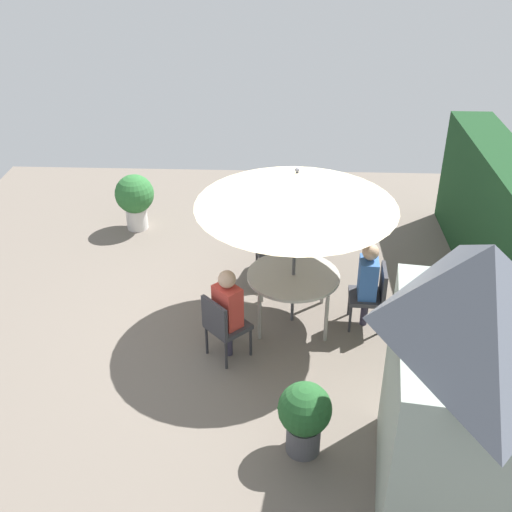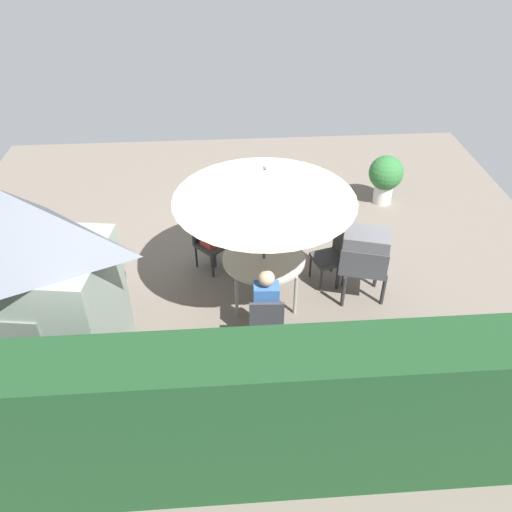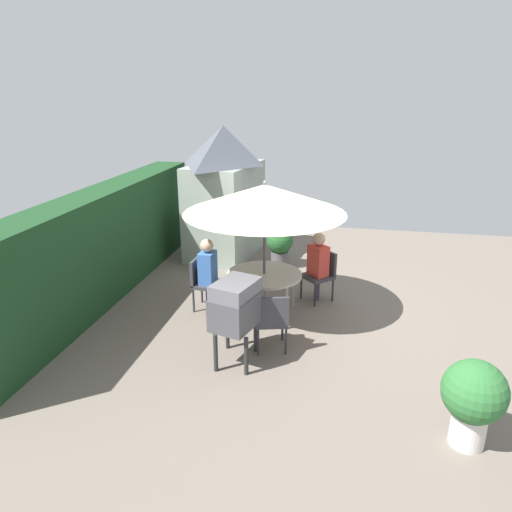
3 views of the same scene
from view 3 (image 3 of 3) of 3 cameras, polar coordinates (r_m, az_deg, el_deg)
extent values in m
plane|color=#6B6056|center=(8.30, 4.55, -6.67)|extent=(11.00, 11.00, 0.00)
cube|color=#193D1E|center=(9.00, -17.97, 1.17)|extent=(7.20, 0.70, 1.94)
cube|color=gray|center=(10.82, -3.72, 5.42)|extent=(2.09, 1.50, 2.07)
pyramid|color=#4C515B|center=(10.57, -3.89, 13.02)|extent=(2.22, 1.59, 0.81)
cube|color=slate|center=(11.14, -6.69, 4.52)|extent=(0.81, 0.14, 1.61)
cylinder|color=#B2ADA3|center=(7.91, 0.98, -2.21)|extent=(1.25, 1.25, 0.04)
cylinder|color=gray|center=(7.60, 3.61, -6.26)|extent=(0.05, 0.05, 0.71)
cylinder|color=gray|center=(8.39, 4.46, -3.72)|extent=(0.05, 0.05, 0.71)
cylinder|color=gray|center=(7.75, -2.83, -5.71)|extent=(0.05, 0.05, 0.71)
cylinder|color=gray|center=(8.53, -1.39, -3.27)|extent=(0.05, 0.05, 0.71)
cylinder|color=#4C4C51|center=(7.78, 1.00, 0.42)|extent=(0.04, 0.04, 2.22)
cone|color=beige|center=(7.54, 1.03, 6.79)|extent=(2.57, 2.57, 0.45)
sphere|color=#4C4C51|center=(7.48, 1.05, 8.70)|extent=(0.06, 0.06, 0.06)
cube|color=#47474C|center=(6.57, -2.40, -6.48)|extent=(0.81, 0.68, 0.45)
cube|color=slate|center=(6.43, -2.44, -3.87)|extent=(0.77, 0.64, 0.20)
cylinder|color=#262628|center=(6.50, -1.17, -11.79)|extent=(0.06, 0.06, 0.55)
cylinder|color=#262628|center=(7.02, -0.05, -9.22)|extent=(0.06, 0.06, 0.55)
cylinder|color=#262628|center=(6.59, -4.80, -11.37)|extent=(0.06, 0.06, 0.55)
cylinder|color=#262628|center=(7.11, -3.40, -8.88)|extent=(0.06, 0.06, 0.55)
cube|color=#38383D|center=(8.64, 7.29, -2.43)|extent=(0.65, 0.65, 0.06)
cube|color=#38383D|center=(8.69, 8.43, -0.77)|extent=(0.37, 0.35, 0.45)
cylinder|color=#2C2C30|center=(8.71, 9.08, -3.95)|extent=(0.04, 0.04, 0.45)
cylinder|color=#2C2C30|center=(8.99, 7.42, -3.11)|extent=(0.04, 0.04, 0.45)
cylinder|color=#2C2C30|center=(8.47, 7.02, -4.54)|extent=(0.04, 0.04, 0.45)
cylinder|color=#2C2C30|center=(8.75, 5.38, -3.65)|extent=(0.04, 0.04, 0.45)
cube|color=#38383D|center=(8.28, -5.69, -3.35)|extent=(0.48, 0.48, 0.06)
cube|color=#38383D|center=(8.27, -7.11, -1.77)|extent=(0.46, 0.07, 0.45)
cylinder|color=#2C2C30|center=(8.61, -6.44, -4.10)|extent=(0.04, 0.04, 0.45)
cylinder|color=#2C2C30|center=(8.27, -7.42, -5.17)|extent=(0.04, 0.04, 0.45)
cylinder|color=#2C2C30|center=(8.48, -3.91, -4.39)|extent=(0.04, 0.04, 0.45)
cylinder|color=#2C2C30|center=(8.14, -4.79, -5.48)|extent=(0.04, 0.04, 0.45)
cube|color=#38383D|center=(7.03, 1.76, -7.59)|extent=(0.57, 0.57, 0.06)
cube|color=#38383D|center=(6.74, 1.96, -6.70)|extent=(0.17, 0.46, 0.45)
cylinder|color=#2C2C30|center=(6.94, 0.24, -10.05)|extent=(0.04, 0.04, 0.45)
cylinder|color=#2C2C30|center=(6.98, 3.57, -9.92)|extent=(0.04, 0.04, 0.45)
cylinder|color=#2C2C30|center=(7.29, 0.00, -8.51)|extent=(0.04, 0.04, 0.45)
cylinder|color=#2C2C30|center=(7.33, 3.15, -8.39)|extent=(0.04, 0.04, 0.45)
cylinder|color=silver|center=(5.91, 23.81, -18.24)|extent=(0.37, 0.37, 0.37)
sphere|color=#2D6B33|center=(5.65, 24.47, -14.40)|extent=(0.67, 0.67, 0.67)
cylinder|color=#4C4C51|center=(10.28, 2.81, -0.33)|extent=(0.37, 0.37, 0.35)
sphere|color=#235628|center=(10.15, 2.85, 1.86)|extent=(0.57, 0.57, 0.57)
cube|color=#CC3D33|center=(8.53, 7.37, -0.53)|extent=(0.41, 0.41, 0.55)
sphere|color=tan|center=(8.41, 7.49, 2.00)|extent=(0.22, 0.22, 0.22)
cylinder|color=#383347|center=(8.72, 7.23, -3.71)|extent=(0.10, 0.10, 0.48)
cube|color=#3866B2|center=(8.17, -5.76, -1.38)|extent=(0.35, 0.26, 0.55)
sphere|color=tan|center=(8.04, -5.85, 1.25)|extent=(0.22, 0.22, 0.22)
cylinder|color=#383347|center=(8.37, -5.64, -4.68)|extent=(0.10, 0.10, 0.48)
camera|label=1|loc=(14.51, 7.71, 25.56)|focal=44.19mm
camera|label=2|loc=(11.03, -36.13, 25.49)|focal=36.62mm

